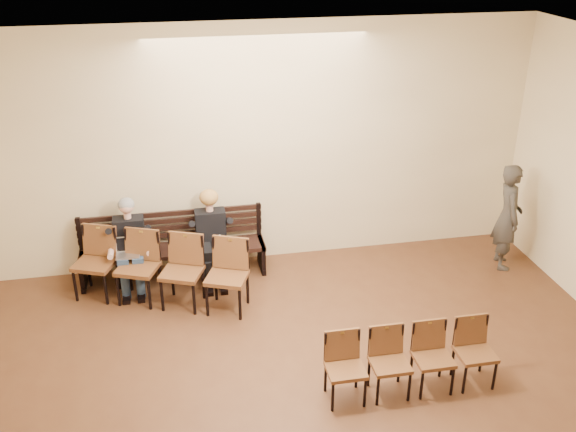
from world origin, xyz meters
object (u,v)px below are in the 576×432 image
Objects in this scene: chair_row_back at (412,362)px; seated_man at (130,246)px; water_bottle at (220,250)px; bag at (222,267)px; passerby at (509,209)px; chair_row_front at (160,271)px; laptop at (128,257)px; seated_woman at (212,239)px; bench at (174,262)px.

seated_man is at bearing 136.87° from chair_row_back.
bag is at bearing 83.35° from water_bottle.
seated_man is 0.67× the size of passerby.
seated_man is at bearing 147.59° from chair_row_front.
passerby reaches higher than laptop.
laptop is (-1.15, -0.22, -0.04)m from seated_woman.
water_bottle is at bearing 125.10° from chair_row_back.
bag is 4.21m from passerby.
chair_row_front reaches higher than bag.
chair_row_back reaches higher than laptop.
water_bottle is at bearing -9.82° from laptop.
bag is (0.67, -0.11, -0.09)m from bench.
chair_row_front is at bearing 104.96° from passerby.
passerby is (4.77, -0.60, 0.69)m from bench.
passerby is at bearing -5.13° from seated_man.
bench is at bearing 129.66° from chair_row_back.
chair_row_back is (1.79, -2.59, -0.17)m from water_bottle.
bench is at bearing 21.48° from laptop.
bench is 12.16× the size of water_bottle.
chair_row_front is (0.40, -0.31, -0.08)m from laptop.
chair_row_back is at bearing 149.72° from passerby.
bag is (1.27, 0.23, -0.43)m from laptop.
laptop is 1.36m from bag.
bench is 4.86m from passerby.
chair_row_back is at bearing -50.78° from bench.
laptop is 1.24m from water_bottle.
seated_man reaches higher than bench.
water_bottle is 3.15m from chair_row_back.
bag is 1.08m from chair_row_front.
water_bottle reaches higher than bag.
chair_row_front is at bearing -54.77° from seated_man.
seated_woman is 0.65× the size of chair_row_back.
chair_row_back is (2.62, -2.32, -0.10)m from chair_row_front.
seated_man is at bearing 167.75° from water_bottle.
water_bottle is at bearing -12.25° from seated_man.
seated_man reaches higher than water_bottle.
seated_woman is at bearing 109.38° from water_bottle.
seated_man is 1.33m from bag.
bench is 1.11× the size of chair_row_front.
bag is 0.20× the size of passerby.
chair_row_front reaches higher than water_bottle.
laptop is 0.17× the size of passerby.
bench is 2.15× the size of seated_woman.
water_bottle is (0.64, -0.38, 0.33)m from bench.
passerby is 0.97× the size of chair_row_back.
bag is 0.19× the size of chair_row_back.
chair_row_back is (1.76, -2.86, 0.25)m from bag.
passerby is 4.99m from chair_row_front.
bag is (0.03, 0.27, -0.43)m from water_bottle.
seated_woman is at bearing 123.87° from chair_row_back.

